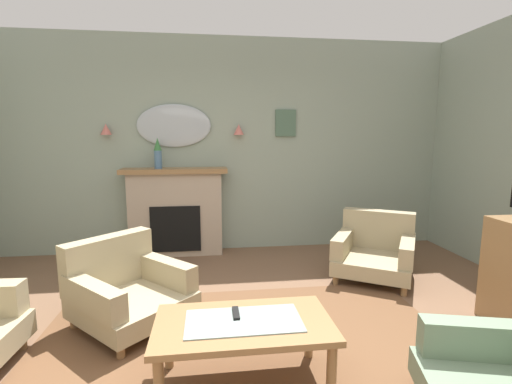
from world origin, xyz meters
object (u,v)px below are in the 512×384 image
(armchair_by_coffee_table, at_px, (375,250))
(armchair_near_fireplace, at_px, (126,287))
(mantel_vase_centre, at_px, (158,153))
(coffee_table, at_px, (244,330))
(wall_sconce_right, at_px, (239,130))
(framed_picture, at_px, (286,123))
(fireplace, at_px, (176,213))
(wall_sconce_left, at_px, (106,129))
(wall_mirror, at_px, (174,126))
(tv_remote, at_px, (236,314))

(armchair_by_coffee_table, relative_size, armchair_near_fireplace, 0.98)
(mantel_vase_centre, relative_size, coffee_table, 0.36)
(armchair_near_fireplace, bearing_deg, wall_sconce_right, 59.08)
(framed_picture, height_order, coffee_table, framed_picture)
(fireplace, xyz_separation_m, coffee_table, (0.64, -2.73, -0.19))
(wall_sconce_right, xyz_separation_m, armchair_by_coffee_table, (1.44, -1.16, -1.35))
(wall_sconce_left, bearing_deg, coffee_table, -62.25)
(fireplace, height_order, armchair_by_coffee_table, fireplace)
(wall_mirror, distance_m, tv_remote, 3.12)
(wall_sconce_left, distance_m, armchair_near_fireplace, 2.39)
(fireplace, bearing_deg, coffee_table, -76.90)
(fireplace, bearing_deg, wall_sconce_left, 173.84)
(tv_remote, bearing_deg, armchair_near_fireplace, 135.21)
(wall_sconce_left, xyz_separation_m, tv_remote, (1.45, -2.74, -1.21))
(fireplace, bearing_deg, framed_picture, 5.77)
(coffee_table, xyz_separation_m, armchair_near_fireplace, (-0.91, 0.95, -0.08))
(wall_mirror, bearing_deg, mantel_vase_centre, -139.64)
(coffee_table, xyz_separation_m, tv_remote, (-0.04, 0.08, 0.07))
(tv_remote, relative_size, armchair_near_fireplace, 0.14)
(tv_remote, bearing_deg, wall_sconce_left, 117.79)
(wall_sconce_left, xyz_separation_m, framed_picture, (2.35, 0.06, 0.09))
(framed_picture, xyz_separation_m, tv_remote, (-0.90, -2.80, -1.30))
(fireplace, distance_m, mantel_vase_centre, 0.81)
(wall_mirror, xyz_separation_m, tv_remote, (0.60, -2.79, -1.26))
(mantel_vase_centre, xyz_separation_m, wall_sconce_left, (-0.65, 0.12, 0.30))
(fireplace, height_order, coffee_table, fireplace)
(mantel_vase_centre, distance_m, tv_remote, 2.89)
(fireplace, relative_size, tv_remote, 8.50)
(mantel_vase_centre, relative_size, framed_picture, 1.09)
(fireplace, height_order, framed_picture, framed_picture)
(wall_mirror, height_order, armchair_by_coffee_table, wall_mirror)
(mantel_vase_centre, height_order, wall_sconce_left, wall_sconce_left)
(coffee_table, bearing_deg, wall_mirror, 102.48)
(fireplace, distance_m, armchair_near_fireplace, 1.83)
(armchair_by_coffee_table, bearing_deg, mantel_vase_centre, 157.22)
(mantel_vase_centre, bearing_deg, wall_sconce_right, 6.52)
(wall_sconce_right, bearing_deg, mantel_vase_centre, -173.48)
(fireplace, relative_size, wall_sconce_left, 9.71)
(wall_mirror, distance_m, armchair_near_fireplace, 2.40)
(tv_remote, bearing_deg, framed_picture, 72.11)
(fireplace, bearing_deg, mantel_vase_centre, -171.94)
(wall_mirror, bearing_deg, armchair_near_fireplace, -98.12)
(mantel_vase_centre, xyz_separation_m, wall_mirror, (0.20, 0.17, 0.35))
(wall_sconce_left, bearing_deg, armchair_by_coffee_table, -20.36)
(wall_mirror, xyz_separation_m, coffee_table, (0.64, -2.88, -1.33))
(framed_picture, relative_size, tv_remote, 2.25)
(wall_mirror, relative_size, coffee_table, 0.87)
(wall_sconce_left, xyz_separation_m, armchair_near_fireplace, (0.57, -1.88, -1.35))
(mantel_vase_centre, distance_m, coffee_table, 3.00)
(mantel_vase_centre, bearing_deg, wall_sconce_left, 169.54)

